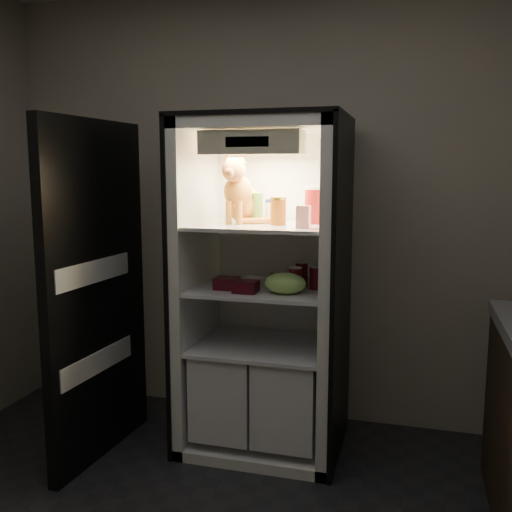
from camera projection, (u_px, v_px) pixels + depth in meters
The scene contains 16 objects.
room_shell at pixel (156, 158), 1.82m from camera, with size 3.60×3.60×3.60m.
refrigerator at pixel (265, 310), 3.26m from camera, with size 0.90×0.72×1.88m.
fridge_door at pixel (96, 294), 3.10m from camera, with size 0.11×0.87×1.85m.
tabby_cat at pixel (242, 197), 3.18m from camera, with size 0.32×0.38×0.39m.
parmesan_shaker at pixel (257, 208), 3.16m from camera, with size 0.07×0.07×0.17m.
mayo_tub at pixel (273, 210), 3.25m from camera, with size 0.09×0.09×0.13m.
salsa_jar at pixel (278, 211), 3.06m from camera, with size 0.09×0.09×0.15m.
pepper_jar at pixel (315, 205), 3.13m from camera, with size 0.12×0.12×0.20m.
cream_carton at pixel (303, 217), 2.91m from camera, with size 0.07×0.07×0.11m, color silver.
soda_can_a at pixel (302, 274), 3.20m from camera, with size 0.07×0.07×0.13m.
soda_can_b at pixel (315, 278), 3.10m from camera, with size 0.07×0.07×0.12m.
soda_can_c at pixel (295, 279), 3.04m from camera, with size 0.07×0.07×0.13m.
condiment_jar at pixel (275, 278), 3.21m from camera, with size 0.06×0.06×0.08m.
grape_bag at pixel (285, 283), 2.99m from camera, with size 0.22×0.16×0.11m, color #8DC65C.
berry_box_left at pixel (227, 283), 3.11m from camera, with size 0.12×0.12×0.06m, color #4F0D15.
berry_box_right at pixel (246, 287), 3.02m from camera, with size 0.12×0.12×0.06m, color #4F0D15.
Camera 1 is at (0.81, -1.69, 1.58)m, focal length 40.00 mm.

